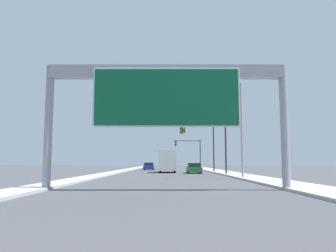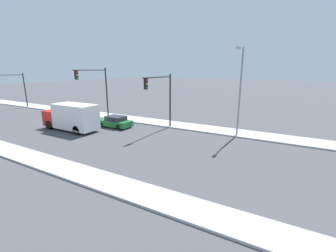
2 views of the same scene
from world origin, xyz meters
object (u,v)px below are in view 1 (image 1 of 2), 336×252
at_px(truck_box_primary, 168,162).
at_px(traffic_light_near_intersection, 212,138).
at_px(car_near_right, 150,166).
at_px(traffic_light_far_intersection, 192,149).
at_px(traffic_light_mid_block, 204,140).
at_px(street_lamp_right, 239,122).
at_px(sign_gantry, 167,93).
at_px(car_far_center, 195,168).

relative_size(truck_box_primary, traffic_light_near_intersection, 1.14).
bearing_deg(car_near_right, traffic_light_far_intersection, 34.26).
height_order(traffic_light_mid_block, street_lamp_right, street_lamp_right).
bearing_deg(truck_box_primary, traffic_light_mid_block, 11.42).
height_order(sign_gantry, car_near_right, sign_gantry).
xyz_separation_m(car_far_center, street_lamp_right, (3.05, -13.64, 4.53)).
height_order(car_far_center, traffic_light_mid_block, traffic_light_mid_block).
xyz_separation_m(sign_gantry, car_far_center, (3.50, 25.90, -4.63)).
distance_m(truck_box_primary, traffic_light_near_intersection, 10.62).
height_order(car_near_right, street_lamp_right, street_lamp_right).
distance_m(car_near_right, street_lamp_right, 33.97).
bearing_deg(car_far_center, traffic_light_far_intersection, 86.65).
xyz_separation_m(sign_gantry, car_near_right, (-3.50, 44.40, -4.62)).
bearing_deg(street_lamp_right, sign_gantry, -118.09).
xyz_separation_m(traffic_light_near_intersection, street_lamp_right, (1.54, -7.87, 0.88)).
xyz_separation_m(car_far_center, traffic_light_near_intersection, (1.51, -5.76, 3.64)).
relative_size(sign_gantry, street_lamp_right, 1.52).
height_order(car_near_right, car_far_center, car_near_right).
xyz_separation_m(truck_box_primary, traffic_light_mid_block, (5.17, 1.04, 3.18)).
bearing_deg(traffic_light_mid_block, car_near_right, 121.28).
bearing_deg(car_near_right, sign_gantry, -85.49).
relative_size(sign_gantry, car_far_center, 3.17).
bearing_deg(sign_gantry, traffic_light_mid_block, 80.27).
relative_size(car_far_center, truck_box_primary, 0.59).
xyz_separation_m(sign_gantry, traffic_light_mid_block, (5.17, 30.14, -0.55)).
xyz_separation_m(sign_gantry, truck_box_primary, (0.00, 29.10, -3.73)).
distance_m(traffic_light_near_intersection, street_lamp_right, 8.07).
height_order(sign_gantry, traffic_light_far_intersection, sign_gantry).
bearing_deg(truck_box_primary, car_near_right, 102.88).
relative_size(car_near_right, traffic_light_near_intersection, 0.75).
bearing_deg(car_near_right, traffic_light_near_intersection, -70.67).
bearing_deg(street_lamp_right, car_far_center, 102.60).
distance_m(sign_gantry, traffic_light_near_intersection, 20.78).
xyz_separation_m(sign_gantry, street_lamp_right, (6.55, 12.27, -0.10)).
height_order(truck_box_primary, street_lamp_right, street_lamp_right).
distance_m(car_far_center, traffic_light_near_intersection, 6.98).
distance_m(traffic_light_near_intersection, traffic_light_far_intersection, 30.00).
bearing_deg(car_near_right, street_lamp_right, -72.64).
distance_m(car_near_right, traffic_light_mid_block, 17.18).
distance_m(traffic_light_mid_block, street_lamp_right, 17.93).
height_order(sign_gantry, traffic_light_mid_block, traffic_light_mid_block).
relative_size(car_far_center, street_lamp_right, 0.48).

